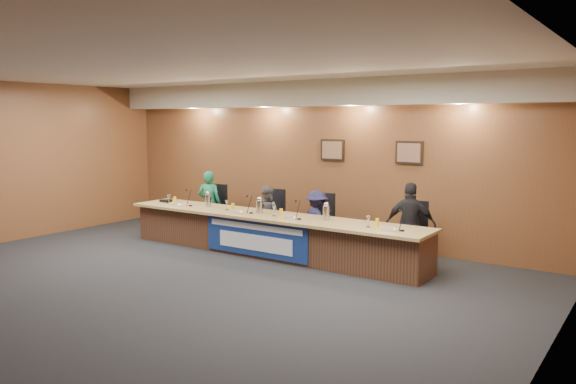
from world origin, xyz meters
name	(u,v)px	position (x,y,z in m)	size (l,w,h in m)	color
floor	(173,286)	(0.00, 0.00, 0.00)	(10.00, 10.00, 0.00)	black
ceiling	(167,65)	(0.00, 0.00, 3.20)	(10.00, 8.00, 0.04)	silver
wall_back	(316,162)	(0.00, 4.00, 1.60)	(10.00, 0.04, 3.20)	brown
wall_right	(546,210)	(5.00, 0.00, 1.60)	(0.04, 8.00, 3.20)	brown
soffit	(310,94)	(0.00, 3.75, 2.95)	(10.00, 0.50, 0.50)	beige
dais_body	(269,236)	(0.00, 2.40, 0.35)	(6.00, 0.80, 0.70)	#4C2C1B
dais_top	(267,216)	(0.00, 2.35, 0.72)	(6.10, 0.95, 0.05)	#A6864E
banner	(255,238)	(0.00, 1.99, 0.38)	(2.20, 0.02, 0.65)	navy
banner_text_upper	(255,227)	(0.00, 1.97, 0.58)	(2.00, 0.01, 0.10)	silver
banner_text_lower	(255,243)	(0.00, 1.97, 0.30)	(1.60, 0.01, 0.28)	silver
wall_photo_left	(333,150)	(0.40, 3.97, 1.85)	(0.52, 0.04, 0.42)	black
wall_photo_right	(409,153)	(2.00, 3.97, 1.85)	(0.52, 0.04, 0.42)	black
panelist_a	(209,203)	(-2.04, 3.05, 0.69)	(0.50, 0.33, 1.38)	#146341
panelist_b	(267,215)	(-0.52, 3.05, 0.59)	(0.57, 0.44, 1.17)	#545358
panelist_c	(317,221)	(0.61, 3.05, 0.58)	(0.75, 0.43, 1.16)	#1A193A
panelist_d	(411,225)	(2.44, 3.05, 0.71)	(0.83, 0.35, 1.42)	black
office_chair_a	(213,213)	(-2.04, 3.15, 0.48)	(0.48, 0.48, 0.08)	black
office_chair_b	(270,220)	(-0.52, 3.15, 0.48)	(0.48, 0.48, 0.08)	black
office_chair_c	(320,226)	(0.61, 3.15, 0.48)	(0.48, 0.48, 0.08)	black
office_chair_d	(413,237)	(2.44, 3.15, 0.48)	(0.48, 0.48, 0.08)	black
nameplate_a	(174,204)	(-2.08, 2.07, 0.80)	(0.24, 0.06, 0.09)	white
microphone_a	(190,206)	(-1.84, 2.28, 0.76)	(0.07, 0.07, 0.02)	black
juice_glass_a	(175,200)	(-2.30, 2.31, 0.82)	(0.06, 0.06, 0.15)	yellow
water_glass_a	(169,199)	(-2.47, 2.30, 0.84)	(0.08, 0.08, 0.18)	silver
nameplate_b	(235,211)	(-0.54, 2.08, 0.80)	(0.24, 0.06, 0.09)	white
microphone_b	(251,213)	(-0.31, 2.26, 0.76)	(0.07, 0.07, 0.02)	black
juice_glass_b	(233,207)	(-0.75, 2.28, 0.82)	(0.06, 0.06, 0.15)	yellow
water_glass_b	(227,205)	(-0.94, 2.33, 0.84)	(0.08, 0.08, 0.18)	silver
nameplate_c	(288,217)	(0.61, 2.13, 0.80)	(0.24, 0.06, 0.09)	white
microphone_c	(299,219)	(0.76, 2.23, 0.76)	(0.07, 0.07, 0.02)	black
juice_glass_c	(281,213)	(0.36, 2.26, 0.82)	(0.06, 0.06, 0.15)	yellow
water_glass_c	(274,211)	(0.20, 2.27, 0.84)	(0.08, 0.08, 0.18)	silver
nameplate_d	(386,228)	(2.42, 2.13, 0.80)	(0.24, 0.06, 0.09)	white
microphone_d	(402,231)	(2.62, 2.28, 0.76)	(0.07, 0.07, 0.02)	black
juice_glass_d	(377,223)	(2.18, 2.31, 0.82)	(0.06, 0.06, 0.15)	yellow
water_glass_d	(368,222)	(2.04, 2.27, 0.84)	(0.08, 0.08, 0.18)	silver
carafe_left	(208,200)	(-1.48, 2.41, 0.88)	(0.11, 0.11, 0.25)	silver
carafe_mid	(260,207)	(-0.21, 2.39, 0.87)	(0.13, 0.13, 0.23)	silver
carafe_right	(326,213)	(1.18, 2.43, 0.87)	(0.12, 0.12, 0.25)	silver
speakerphone	(167,201)	(-2.63, 2.40, 0.78)	(0.32, 0.32, 0.05)	black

